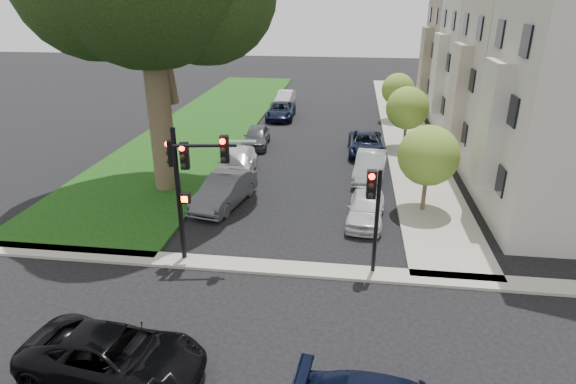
# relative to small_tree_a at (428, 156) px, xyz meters

# --- Properties ---
(ground) EXTENTS (140.00, 140.00, 0.00)m
(ground) POSITION_rel_small_tree_a_xyz_m (-6.20, -8.24, -2.85)
(ground) COLOR black
(ground) RESTS_ON ground
(grass_strip) EXTENTS (8.00, 44.00, 0.12)m
(grass_strip) POSITION_rel_small_tree_a_xyz_m (-15.20, 15.76, -2.79)
(grass_strip) COLOR black
(grass_strip) RESTS_ON ground
(sidewalk_right) EXTENTS (3.50, 44.00, 0.12)m
(sidewalk_right) POSITION_rel_small_tree_a_xyz_m (0.55, 15.76, -2.79)
(sidewalk_right) COLOR gray
(sidewalk_right) RESTS_ON ground
(sidewalk_cross) EXTENTS (60.00, 1.00, 0.12)m
(sidewalk_cross) POSITION_rel_small_tree_a_xyz_m (-6.20, -6.24, -2.79)
(sidewalk_cross) COLOR gray
(sidewalk_cross) RESTS_ON ground
(house_b) EXTENTS (7.70, 7.55, 15.97)m
(house_b) POSITION_rel_small_tree_a_xyz_m (6.25, 7.26, 4.08)
(house_b) COLOR tan
(house_b) RESTS_ON ground
(house_c) EXTENTS (7.70, 7.55, 15.97)m
(house_c) POSITION_rel_small_tree_a_xyz_m (6.25, 14.76, 4.08)
(house_c) COLOR silver
(house_c) RESTS_ON ground
(house_d) EXTENTS (7.70, 7.55, 15.97)m
(house_d) POSITION_rel_small_tree_a_xyz_m (6.25, 22.26, 4.08)
(house_d) COLOR #A29B88
(house_d) RESTS_ON ground
(small_tree_a) EXTENTS (2.86, 2.86, 4.29)m
(small_tree_a) POSITION_rel_small_tree_a_xyz_m (0.00, 0.00, 0.00)
(small_tree_a) COLOR brown
(small_tree_a) RESTS_ON ground
(small_tree_b) EXTENTS (2.85, 2.85, 4.27)m
(small_tree_b) POSITION_rel_small_tree_a_xyz_m (0.00, 10.24, -0.01)
(small_tree_b) COLOR brown
(small_tree_b) RESTS_ON ground
(small_tree_c) EXTENTS (2.64, 2.64, 3.96)m
(small_tree_c) POSITION_rel_small_tree_a_xyz_m (0.00, 18.06, -0.22)
(small_tree_c) COLOR brown
(small_tree_c) RESTS_ON ground
(traffic_signal_main) EXTENTS (2.66, 0.70, 5.43)m
(traffic_signal_main) POSITION_rel_small_tree_a_xyz_m (-9.57, -6.00, 0.89)
(traffic_signal_main) COLOR black
(traffic_signal_main) RESTS_ON ground
(traffic_signal_secondary) EXTENTS (0.54, 0.43, 4.17)m
(traffic_signal_secondary) POSITION_rel_small_tree_a_xyz_m (-2.71, -6.05, 0.06)
(traffic_signal_secondary) COLOR black
(traffic_signal_secondary) RESTS_ON ground
(car_cross_near) EXTENTS (5.29, 2.82, 1.41)m
(car_cross_near) POSITION_rel_small_tree_a_xyz_m (-9.79, -12.40, -2.15)
(car_cross_near) COLOR black
(car_cross_near) RESTS_ON ground
(car_parked_0) EXTENTS (1.98, 4.19, 1.38)m
(car_parked_0) POSITION_rel_small_tree_a_xyz_m (-2.78, -1.53, -2.16)
(car_parked_0) COLOR silver
(car_parked_0) RESTS_ON ground
(car_parked_1) EXTENTS (2.09, 4.73, 1.51)m
(car_parked_1) POSITION_rel_small_tree_a_xyz_m (-2.46, 4.24, -2.10)
(car_parked_1) COLOR #999BA0
(car_parked_1) RESTS_ON ground
(car_parked_2) EXTENTS (2.37, 4.96, 1.37)m
(car_parked_2) POSITION_rel_small_tree_a_xyz_m (-2.61, 8.89, -2.17)
(car_parked_2) COLOR black
(car_parked_2) RESTS_ON ground
(car_parked_5) EXTENTS (2.58, 4.98, 1.56)m
(car_parked_5) POSITION_rel_small_tree_a_xyz_m (-9.76, -0.56, -2.07)
(car_parked_5) COLOR #3F4247
(car_parked_5) RESTS_ON ground
(car_parked_6) EXTENTS (2.45, 5.24, 1.48)m
(car_parked_6) POSITION_rel_small_tree_a_xyz_m (-10.16, 3.72, -2.11)
(car_parked_6) COLOR silver
(car_parked_6) RESTS_ON ground
(car_parked_7) EXTENTS (1.98, 4.24, 1.40)m
(car_parked_7) POSITION_rel_small_tree_a_xyz_m (-10.11, 9.61, -2.15)
(car_parked_7) COLOR #3F4247
(car_parked_7) RESTS_ON ground
(car_parked_8) EXTENTS (2.39, 4.91, 1.34)m
(car_parked_8) POSITION_rel_small_tree_a_xyz_m (-9.63, 17.79, -2.18)
(car_parked_8) COLOR black
(car_parked_8) RESTS_ON ground
(car_parked_9) EXTENTS (1.54, 4.04, 1.32)m
(car_parked_9) POSITION_rel_small_tree_a_xyz_m (-10.00, 23.36, -2.19)
(car_parked_9) COLOR silver
(car_parked_9) RESTS_ON ground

